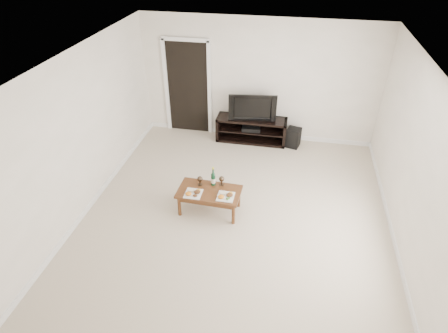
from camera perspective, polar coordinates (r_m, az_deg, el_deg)
floor at (r=6.37m, az=1.84°, el=-7.15°), size 5.50×5.50×0.00m
back_wall at (r=8.09m, az=5.35°, el=12.87°), size 5.00×0.04×2.60m
ceiling at (r=5.06m, az=2.39°, el=15.85°), size 5.00×5.50×0.04m
doorway at (r=8.44m, az=-5.50°, el=11.76°), size 0.90×0.02×2.05m
media_console at (r=8.28m, az=4.19°, el=5.61°), size 1.52×0.45×0.55m
television at (r=8.02m, az=4.35°, el=9.16°), size 1.01×0.26×0.58m
av_receiver at (r=8.24m, az=4.17°, el=5.89°), size 0.42×0.33×0.08m
subwoofer at (r=8.22m, az=10.50°, el=4.37°), size 0.34×0.34×0.42m
coffee_table at (r=6.30m, az=-2.23°, el=-5.24°), size 1.06×0.60×0.42m
plate_left at (r=6.10m, az=-4.71°, el=-3.96°), size 0.27×0.27×0.07m
plate_right at (r=6.02m, az=0.26°, el=-4.43°), size 0.27×0.27×0.07m
wine_bottle at (r=6.20m, az=-1.66°, el=-1.47°), size 0.07×0.07×0.35m
goblet_left at (r=6.26m, az=-3.69°, el=-2.17°), size 0.09×0.09×0.17m
goblet_right at (r=6.25m, az=-0.37°, el=-2.18°), size 0.09×0.09×0.17m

